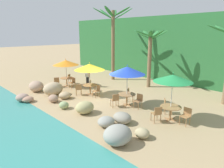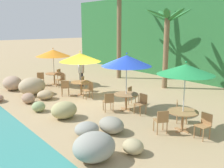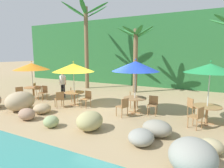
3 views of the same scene
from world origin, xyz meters
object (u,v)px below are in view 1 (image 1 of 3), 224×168
palm_tree_second (150,48)px  umbrella_green (173,78)px  chair_orange_inland (70,78)px  chair_yellow_left (79,89)px  dining_table_blue (127,96)px  chair_blue_left (115,99)px  umbrella_blue (127,70)px  chair_blue_inland (130,94)px  dining_table_green (171,109)px  waiter_in_white (87,75)px  dining_table_orange (67,79)px  chair_orange_left (57,81)px  chair_green_left (157,113)px  dining_table_yellow (90,86)px  chair_yellow_inland (92,85)px  chair_orange_seaward (73,82)px  umbrella_orange (66,63)px  palm_tree_nearest (113,32)px  chair_yellow_seaward (97,90)px  chair_green_inland (167,105)px  umbrella_yellow (90,67)px  chair_green_seaward (186,115)px  chair_blue_seaward (139,100)px

palm_tree_second → umbrella_green: bearing=-44.0°
chair_orange_inland → chair_yellow_left: bearing=-23.5°
dining_table_blue → chair_blue_left: (-0.23, -0.82, -0.10)m
umbrella_blue → palm_tree_second: 5.11m
chair_blue_inland → dining_table_green: chair_blue_inland is taller
umbrella_green → waiter_in_white: size_ratio=1.51×
dining_table_orange → chair_orange_left: size_ratio=1.26×
chair_green_left → chair_orange_left: bearing=-178.8°
dining_table_yellow → chair_blue_inland: bearing=18.3°
chair_yellow_inland → chair_yellow_left: bearing=-80.2°
chair_blue_left → chair_yellow_inland: bearing=162.8°
chair_orange_left → palm_tree_second: palm_tree_second is taller
chair_yellow_left → umbrella_green: 7.20m
chair_blue_inland → dining_table_green: bearing=-12.1°
dining_table_blue → dining_table_orange: bearing=-178.2°
dining_table_blue → chair_green_left: size_ratio=1.26×
chair_blue_left → chair_orange_seaward: bearing=173.3°
umbrella_blue → palm_tree_second: (-1.76, 4.68, 1.03)m
umbrella_orange → chair_orange_inland: size_ratio=2.73×
chair_orange_inland → chair_yellow_left: size_ratio=1.00×
umbrella_blue → palm_tree_nearest: bearing=142.8°
dining_table_orange → dining_table_blue: same height
chair_orange_seaward → umbrella_green: bearing=0.9°
chair_orange_inland → chair_blue_left: size_ratio=1.00×
chair_orange_inland → dining_table_green: (10.37, -0.49, 0.10)m
chair_yellow_seaward → chair_orange_left: bearing=-170.5°
chair_yellow_inland → chair_blue_inland: bearing=6.1°
chair_yellow_left → umbrella_blue: 4.30m
chair_green_inland → palm_tree_nearest: 10.12m
chair_orange_left → dining_table_yellow: chair_orange_left is taller
chair_orange_inland → chair_blue_inland: bearing=2.2°
umbrella_yellow → palm_tree_nearest: palm_tree_nearest is taller
chair_green_seaward → palm_tree_second: 7.88m
chair_blue_left → chair_yellow_seaward: bearing=167.1°
dining_table_orange → chair_blue_inland: size_ratio=1.26×
chair_green_inland → dining_table_green: bearing=-45.3°
umbrella_orange → dining_table_green: 9.96m
chair_blue_seaward → umbrella_green: bearing=-4.1°
umbrella_yellow → dining_table_green: (6.55, 0.24, -1.47)m
chair_green_inland → chair_green_left: 1.44m
chair_blue_seaward → waiter_in_white: (-6.18, 0.81, 0.47)m
chair_blue_left → chair_blue_inland: bearing=97.0°
chair_blue_inland → umbrella_green: bearing=-12.1°
chair_yellow_inland → chair_green_seaward: size_ratio=1.00×
chair_orange_left → palm_tree_second: (5.24, 5.70, 2.76)m
chair_blue_left → dining_table_green: size_ratio=0.79×
chair_yellow_inland → dining_table_blue: (4.04, -0.35, 0.10)m
chair_blue_left → umbrella_orange: bearing=174.6°
chair_yellow_seaward → dining_table_green: chair_yellow_seaward is taller
umbrella_yellow → chair_blue_inland: 3.54m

